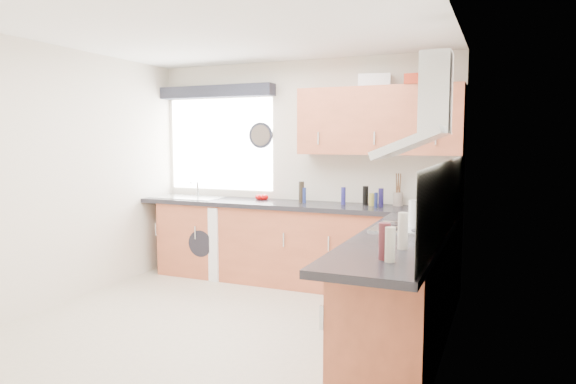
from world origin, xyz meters
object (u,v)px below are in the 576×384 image
at_px(upper_cabinets, 379,121).
at_px(extractor_hood, 424,117).
at_px(oven, 407,290).
at_px(washing_machine, 214,239).

bearing_deg(upper_cabinets, extractor_hood, -63.87).
relative_size(oven, upper_cabinets, 0.50).
distance_m(oven, upper_cabinets, 1.99).
bearing_deg(extractor_hood, washing_machine, 154.86).
xyz_separation_m(upper_cabinets, washing_machine, (-1.95, -0.10, -1.38)).
bearing_deg(oven, upper_cabinets, 112.54).
distance_m(extractor_hood, upper_cabinets, 1.48).
bearing_deg(washing_machine, upper_cabinets, 12.72).
distance_m(extractor_hood, washing_machine, 3.17).
relative_size(oven, extractor_hood, 1.09).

